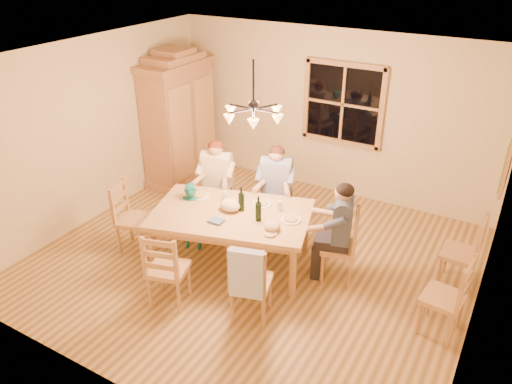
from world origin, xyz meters
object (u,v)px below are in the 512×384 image
Objects in this scene: chandelier at (253,113)px; chair_near_right at (251,292)px; adult_slate_man at (341,220)px; chair_far_left at (218,205)px; chair_end_left at (135,229)px; dining_table at (231,219)px; chair_end_right at (338,257)px; chair_spare_front at (441,309)px; chair_spare_back at (458,264)px; chair_far_right at (275,211)px; adult_plaid_man at (276,179)px; armoire at (179,122)px; child at (192,217)px; chair_near_left at (169,279)px; wine_bottle_b at (258,209)px; wine_bottle_a at (241,199)px; adult_woman at (216,172)px.

chair_near_right is (0.52, -0.94, -1.77)m from chandelier.
chair_near_right is 1.13× the size of adult_slate_man.
chair_far_left is 1.00× the size of chair_end_left.
dining_table is 2.29× the size of chair_end_right.
chair_spare_front is 1.00× the size of chair_spare_back.
adult_plaid_man is at bearing 163.69° from chair_far_right.
armoire is 2.53m from chair_far_right.
child is 3.48m from chair_spare_back.
chair_near_left is 1.00× the size of chair_end_right.
adult_slate_man reaches higher than chair_far_right.
chair_end_right is (3.53, -1.38, -0.75)m from armoire.
adult_slate_man is at bearing 22.32° from wine_bottle_b.
chandelier is 2.10m from chair_end_right.
wine_bottle_b is at bearing -24.58° from child.
wine_bottle_a is (1.42, 0.50, 0.62)m from chair_end_left.
chair_near_right is at bearing -53.00° from wine_bottle_a.
chair_spare_back is (4.87, -0.78, -0.75)m from armoire.
chair_end_left is at bearing -68.54° from armoire.
chair_spare_back reaches higher than dining_table.
chandelier is at bearing 132.38° from chair_far_left.
chair_spare_back is at bearing 163.13° from adult_plaid_man.
adult_plaid_man is at bearing 98.34° from chandelier.
wine_bottle_a reaches higher than chair_end_right.
chair_end_left is 3.00× the size of wine_bottle_b.
dining_table is 2.31× the size of child.
chair_near_left and chair_spare_back have the same top height.
wine_bottle_a is 2.67m from chair_spare_front.
chair_far_right is at bearing 88.57° from wine_bottle_a.
chair_spare_back is at bearing 26.04° from chair_near_right.
adult_slate_man is 0.88× the size of chair_spare_front.
child is at bearing -173.26° from wine_bottle_a.
armoire is 2.63× the size of adult_woman.
adult_woman is at bearing 95.29° from chair_spare_back.
chair_spare_front is at bearing 4.00° from chair_near_left.
chair_end_right is 3.00× the size of wine_bottle_a.
chair_end_left is 3.00× the size of wine_bottle_a.
adult_slate_man is 1.29m from wine_bottle_a.
wine_bottle_b reaches higher than chair_near_right.
dining_table is at bearing 90.00° from chair_end_right.
chair_spare_front is at bearing -1.94° from wine_bottle_a.
chair_spare_front is (4.02, 0.41, 0.00)m from chair_end_left.
wine_bottle_a is at bearing 94.06° from chair_spare_front.
chair_far_left reaches higher than child.
chair_near_right is at bearing -53.06° from child.
chandelier is 0.78× the size of chair_spare_front.
adult_woman reaches higher than chair_far_right.
chair_near_right is 1.00× the size of chair_end_left.
chair_end_left and chair_end_right have the same top height.
chair_near_left is 1.00× the size of chair_end_left.
adult_slate_man reaches higher than chair_near_right.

